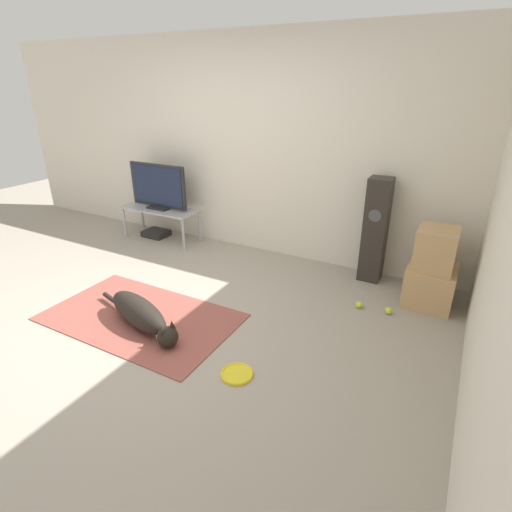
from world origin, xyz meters
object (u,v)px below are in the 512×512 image
tv (158,187)px  tennis_ball_near_speaker (359,305)px  frisbee (237,374)px  cardboard_box_lower (429,285)px  tennis_ball_by_boxes (389,311)px  game_console (156,233)px  cardboard_box_upper (436,249)px  dog (141,314)px  floor_speaker (375,231)px  tv_stand (160,212)px

tv → tennis_ball_near_speaker: size_ratio=13.38×
frisbee → tennis_ball_near_speaker: size_ratio=3.72×
cardboard_box_lower → tv: (-3.46, 0.11, 0.54)m
tennis_ball_near_speaker → cardboard_box_lower: bearing=37.1°
frisbee → tennis_ball_by_boxes: 1.63m
tennis_ball_near_speaker → game_console: size_ratio=0.20×
tv → tennis_ball_by_boxes: bearing=-9.2°
tennis_ball_by_boxes → game_console: (-3.32, 0.55, 0.01)m
cardboard_box_upper → dog: bearing=-142.1°
cardboard_box_lower → tennis_ball_near_speaker: bearing=-142.9°
floor_speaker → tv: size_ratio=1.27×
cardboard_box_upper → game_console: bearing=177.4°
cardboard_box_lower → tv_stand: size_ratio=0.45×
floor_speaker → dog: bearing=-128.1°
cardboard_box_lower → cardboard_box_upper: cardboard_box_upper is taller
dog → tv_stand: (-1.30, 1.79, 0.24)m
frisbee → floor_speaker: (0.47, 2.08, 0.55)m
cardboard_box_lower → game_console: 3.61m
cardboard_box_upper → tennis_ball_by_boxes: cardboard_box_upper is taller
frisbee → tennis_ball_near_speaker: 1.49m
dog → floor_speaker: size_ratio=1.02×
tennis_ball_near_speaker → game_console: game_console is taller
tv_stand → cardboard_box_upper: bearing=-2.0°
frisbee → tv: size_ratio=0.28×
cardboard_box_lower → game_console: cardboard_box_lower is taller
dog → cardboard_box_lower: 2.73m
frisbee → game_console: (-2.51, 1.96, 0.03)m
dog → tennis_ball_near_speaker: bearing=38.2°
dog → tennis_ball_by_boxes: size_ratio=17.40×
frisbee → floor_speaker: size_ratio=0.22×
tv → dog: bearing=-54.0°
cardboard_box_upper → tennis_ball_near_speaker: (-0.55, -0.41, -0.54)m
dog → frisbee: dog is taller
tennis_ball_near_speaker → floor_speaker: bearing=95.7°
tv → tennis_ball_by_boxes: tv is taller
dog → cardboard_box_upper: 2.76m
tv_stand → dog: bearing=-54.0°
game_console → cardboard_box_upper: bearing=-2.6°
dog → tennis_ball_by_boxes: 2.27m
frisbee → cardboard_box_upper: cardboard_box_upper is taller
tv → game_console: bearing=166.2°
cardboard_box_upper → tennis_ball_near_speaker: 0.88m
floor_speaker → tennis_ball_by_boxes: floor_speaker is taller
tv → floor_speaker: bearing=3.0°
cardboard_box_lower → cardboard_box_upper: 0.39m
cardboard_box_lower → floor_speaker: (-0.63, 0.26, 0.37)m
frisbee → cardboard_box_lower: 2.13m
cardboard_box_lower → floor_speaker: size_ratio=0.43×
tennis_ball_by_boxes → cardboard_box_lower: bearing=54.4°
cardboard_box_lower → tennis_ball_near_speaker: (-0.56, -0.42, -0.16)m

